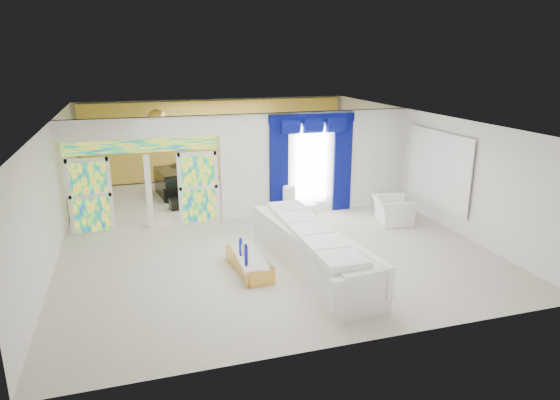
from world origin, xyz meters
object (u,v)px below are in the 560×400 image
object	(u,v)px
console_table	(299,211)
grand_piano	(179,182)
white_sofa	(312,251)
armchair	(393,210)
coffee_table	(249,263)

from	to	relation	value
console_table	grand_piano	xyz separation A→B (m)	(-3.07, 3.49, 0.25)
white_sofa	console_table	xyz separation A→B (m)	(0.93, 3.54, -0.25)
armchair	grand_piano	xyz separation A→B (m)	(-5.44, 4.71, 0.08)
coffee_table	console_table	xyz separation A→B (m)	(2.28, 3.24, -0.00)
coffee_table	grand_piano	distance (m)	6.78
white_sofa	grand_piano	bearing A→B (deg)	100.44
white_sofa	console_table	bearing A→B (deg)	68.77
console_table	armchair	bearing A→B (deg)	-27.08
coffee_table	armchair	world-z (taller)	armchair
armchair	white_sofa	bearing A→B (deg)	136.90
coffee_table	console_table	bearing A→B (deg)	54.82
console_table	armchair	size ratio (longest dim) A/B	1.00
white_sofa	grand_piano	xyz separation A→B (m)	(-2.14, 7.03, 0.00)
white_sofa	coffee_table	bearing A→B (deg)	160.99
coffee_table	grand_piano	size ratio (longest dim) A/B	0.96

